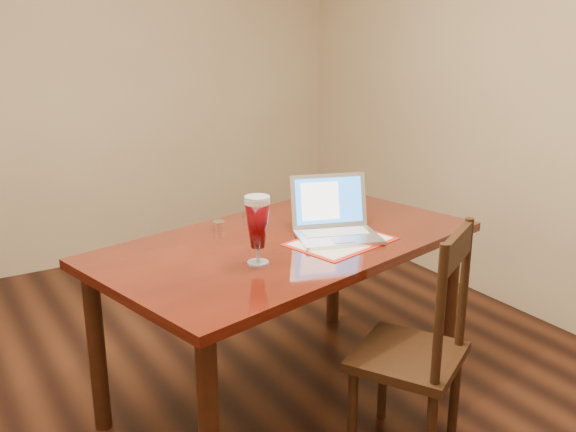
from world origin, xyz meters
TOP-DOWN VIEW (x-y plane):
  - room_shell at (0.00, 0.00)m, footprint 4.51×5.01m
  - dining_table at (0.50, 0.17)m, footprint 1.87×1.31m
  - dining_chair at (0.72, -0.46)m, footprint 0.57×0.56m

SIDE VIEW (x-z plane):
  - dining_chair at x=0.72m, z-range -0.03..0.97m
  - dining_table at x=0.50m, z-range 0.17..1.25m
  - room_shell at x=0.00m, z-range 0.41..3.11m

